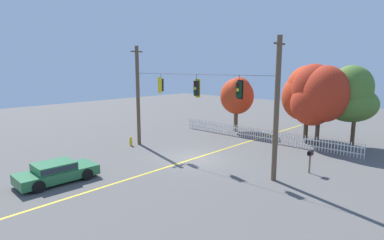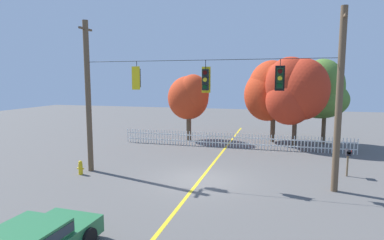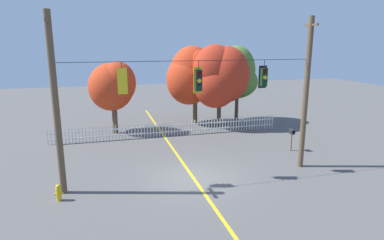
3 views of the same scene
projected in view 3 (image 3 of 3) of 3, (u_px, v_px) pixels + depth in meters
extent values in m
plane|color=#565451|center=(193.00, 178.00, 16.61)|extent=(80.00, 80.00, 0.00)
cube|color=gold|center=(193.00, 178.00, 16.61)|extent=(0.16, 36.00, 0.01)
cylinder|color=brown|center=(56.00, 107.00, 14.08)|extent=(0.29, 0.29, 8.05)
cylinder|color=brown|center=(306.00, 95.00, 17.31)|extent=(0.29, 0.29, 8.05)
cube|color=brown|center=(48.00, 20.00, 13.27)|extent=(0.10, 1.10, 0.10)
cube|color=brown|center=(311.00, 25.00, 16.49)|extent=(0.10, 1.10, 0.10)
cylinder|color=black|center=(194.00, 61.00, 15.27)|extent=(12.17, 0.02, 0.02)
cylinder|color=black|center=(122.00, 66.00, 14.45)|extent=(0.03, 0.03, 0.38)
cube|color=yellow|center=(122.00, 81.00, 14.47)|extent=(0.43, 0.02, 1.16)
cube|color=black|center=(122.00, 81.00, 14.60)|extent=(0.30, 0.24, 0.94)
cylinder|color=#410706|center=(122.00, 74.00, 14.65)|extent=(0.20, 0.03, 0.20)
cube|color=black|center=(122.00, 71.00, 14.67)|extent=(0.22, 0.12, 0.06)
cylinder|color=yellow|center=(122.00, 81.00, 14.72)|extent=(0.20, 0.03, 0.20)
cube|color=black|center=(122.00, 78.00, 14.74)|extent=(0.22, 0.12, 0.06)
cylinder|color=#073513|center=(122.00, 87.00, 14.79)|extent=(0.20, 0.03, 0.20)
cube|color=black|center=(122.00, 85.00, 14.81)|extent=(0.22, 0.12, 0.06)
cylinder|color=black|center=(199.00, 65.00, 15.38)|extent=(0.03, 0.03, 0.43)
cube|color=yellow|center=(198.00, 80.00, 15.67)|extent=(0.43, 0.02, 1.25)
cube|color=black|center=(199.00, 80.00, 15.55)|extent=(0.30, 0.24, 1.01)
cylinder|color=#410706|center=(199.00, 74.00, 15.34)|extent=(0.20, 0.03, 0.20)
cube|color=black|center=(200.00, 71.00, 15.27)|extent=(0.22, 0.12, 0.06)
cylinder|color=yellow|center=(199.00, 81.00, 15.42)|extent=(0.20, 0.03, 0.20)
cube|color=black|center=(200.00, 78.00, 15.35)|extent=(0.22, 0.12, 0.06)
cylinder|color=#073513|center=(199.00, 88.00, 15.49)|extent=(0.20, 0.03, 0.20)
cube|color=black|center=(200.00, 85.00, 15.43)|extent=(0.22, 0.12, 0.06)
cylinder|color=black|center=(264.00, 64.00, 16.27)|extent=(0.03, 0.03, 0.41)
cube|color=black|center=(263.00, 77.00, 16.54)|extent=(0.43, 0.02, 1.14)
cube|color=black|center=(264.00, 77.00, 16.42)|extent=(0.30, 0.24, 0.92)
cylinder|color=#410706|center=(265.00, 71.00, 16.23)|extent=(0.20, 0.03, 0.20)
cube|color=black|center=(266.00, 69.00, 16.16)|extent=(0.22, 0.12, 0.06)
cylinder|color=yellow|center=(265.00, 77.00, 16.30)|extent=(0.20, 0.03, 0.20)
cube|color=black|center=(266.00, 75.00, 16.23)|extent=(0.22, 0.12, 0.06)
cylinder|color=#073513|center=(265.00, 83.00, 16.37)|extent=(0.20, 0.03, 0.20)
cube|color=black|center=(265.00, 81.00, 16.30)|extent=(0.22, 0.12, 0.06)
cube|color=silver|center=(48.00, 137.00, 21.90)|extent=(0.06, 0.04, 1.09)
cube|color=silver|center=(51.00, 137.00, 21.96)|extent=(0.06, 0.04, 1.09)
cube|color=silver|center=(55.00, 137.00, 22.02)|extent=(0.06, 0.04, 1.09)
cube|color=silver|center=(58.00, 137.00, 22.08)|extent=(0.06, 0.04, 1.09)
cube|color=silver|center=(62.00, 136.00, 22.14)|extent=(0.06, 0.04, 1.09)
cube|color=silver|center=(65.00, 136.00, 22.19)|extent=(0.06, 0.04, 1.09)
cube|color=silver|center=(69.00, 136.00, 22.25)|extent=(0.06, 0.04, 1.09)
cube|color=silver|center=(72.00, 136.00, 22.31)|extent=(0.06, 0.04, 1.09)
cube|color=silver|center=(76.00, 135.00, 22.37)|extent=(0.06, 0.04, 1.09)
cube|color=silver|center=(79.00, 135.00, 22.43)|extent=(0.06, 0.04, 1.09)
cube|color=silver|center=(83.00, 135.00, 22.49)|extent=(0.06, 0.04, 1.09)
cube|color=silver|center=(86.00, 135.00, 22.54)|extent=(0.06, 0.04, 1.09)
cube|color=silver|center=(89.00, 134.00, 22.60)|extent=(0.06, 0.04, 1.09)
cube|color=silver|center=(93.00, 134.00, 22.66)|extent=(0.06, 0.04, 1.09)
cube|color=silver|center=(96.00, 134.00, 22.72)|extent=(0.06, 0.04, 1.09)
cube|color=silver|center=(99.00, 134.00, 22.78)|extent=(0.06, 0.04, 1.09)
cube|color=silver|center=(103.00, 133.00, 22.84)|extent=(0.06, 0.04, 1.09)
cube|color=silver|center=(106.00, 133.00, 22.89)|extent=(0.06, 0.04, 1.09)
cube|color=silver|center=(109.00, 133.00, 22.95)|extent=(0.06, 0.04, 1.09)
cube|color=silver|center=(113.00, 133.00, 23.01)|extent=(0.06, 0.04, 1.09)
cube|color=silver|center=(116.00, 133.00, 23.07)|extent=(0.06, 0.04, 1.09)
cube|color=silver|center=(119.00, 132.00, 23.13)|extent=(0.06, 0.04, 1.09)
cube|color=silver|center=(122.00, 132.00, 23.19)|extent=(0.06, 0.04, 1.09)
cube|color=silver|center=(125.00, 132.00, 23.24)|extent=(0.06, 0.04, 1.09)
cube|color=silver|center=(129.00, 132.00, 23.30)|extent=(0.06, 0.04, 1.09)
cube|color=silver|center=(132.00, 131.00, 23.36)|extent=(0.06, 0.04, 1.09)
cube|color=silver|center=(135.00, 131.00, 23.42)|extent=(0.06, 0.04, 1.09)
cube|color=silver|center=(138.00, 131.00, 23.48)|extent=(0.06, 0.04, 1.09)
cube|color=silver|center=(141.00, 131.00, 23.54)|extent=(0.06, 0.04, 1.09)
cube|color=silver|center=(144.00, 131.00, 23.59)|extent=(0.06, 0.04, 1.09)
cube|color=silver|center=(147.00, 130.00, 23.65)|extent=(0.06, 0.04, 1.09)
cube|color=silver|center=(150.00, 130.00, 23.71)|extent=(0.06, 0.04, 1.09)
cube|color=silver|center=(154.00, 130.00, 23.77)|extent=(0.06, 0.04, 1.09)
cube|color=silver|center=(157.00, 130.00, 23.83)|extent=(0.06, 0.04, 1.09)
cube|color=silver|center=(160.00, 130.00, 23.89)|extent=(0.06, 0.04, 1.09)
cube|color=silver|center=(163.00, 129.00, 23.94)|extent=(0.06, 0.04, 1.09)
cube|color=silver|center=(166.00, 129.00, 24.00)|extent=(0.06, 0.04, 1.09)
cube|color=silver|center=(169.00, 129.00, 24.06)|extent=(0.06, 0.04, 1.09)
cube|color=silver|center=(172.00, 129.00, 24.12)|extent=(0.06, 0.04, 1.09)
cube|color=silver|center=(175.00, 129.00, 24.18)|extent=(0.06, 0.04, 1.09)
cube|color=silver|center=(178.00, 128.00, 24.24)|extent=(0.06, 0.04, 1.09)
cube|color=silver|center=(180.00, 128.00, 24.29)|extent=(0.06, 0.04, 1.09)
cube|color=silver|center=(183.00, 128.00, 24.35)|extent=(0.06, 0.04, 1.09)
cube|color=silver|center=(186.00, 128.00, 24.41)|extent=(0.06, 0.04, 1.09)
cube|color=silver|center=(189.00, 128.00, 24.47)|extent=(0.06, 0.04, 1.09)
cube|color=silver|center=(192.00, 127.00, 24.53)|extent=(0.06, 0.04, 1.09)
cube|color=silver|center=(195.00, 127.00, 24.59)|extent=(0.06, 0.04, 1.09)
cube|color=silver|center=(198.00, 127.00, 24.64)|extent=(0.06, 0.04, 1.09)
cube|color=silver|center=(201.00, 127.00, 24.70)|extent=(0.06, 0.04, 1.09)
cube|color=silver|center=(203.00, 127.00, 24.76)|extent=(0.06, 0.04, 1.09)
cube|color=silver|center=(206.00, 126.00, 24.82)|extent=(0.06, 0.04, 1.09)
cube|color=silver|center=(209.00, 126.00, 24.88)|extent=(0.06, 0.04, 1.09)
cube|color=silver|center=(212.00, 126.00, 24.94)|extent=(0.06, 0.04, 1.09)
cube|color=silver|center=(215.00, 126.00, 24.99)|extent=(0.06, 0.04, 1.09)
cube|color=silver|center=(217.00, 126.00, 25.05)|extent=(0.06, 0.04, 1.09)
cube|color=silver|center=(220.00, 125.00, 25.11)|extent=(0.06, 0.04, 1.09)
cube|color=silver|center=(223.00, 125.00, 25.17)|extent=(0.06, 0.04, 1.09)
cube|color=silver|center=(225.00, 125.00, 25.23)|extent=(0.06, 0.04, 1.09)
cube|color=silver|center=(228.00, 125.00, 25.28)|extent=(0.06, 0.04, 1.09)
cube|color=silver|center=(231.00, 125.00, 25.34)|extent=(0.06, 0.04, 1.09)
cube|color=silver|center=(234.00, 124.00, 25.40)|extent=(0.06, 0.04, 1.09)
cube|color=silver|center=(236.00, 124.00, 25.46)|extent=(0.06, 0.04, 1.09)
cube|color=silver|center=(239.00, 124.00, 25.52)|extent=(0.06, 0.04, 1.09)
cube|color=silver|center=(242.00, 124.00, 25.58)|extent=(0.06, 0.04, 1.09)
cube|color=silver|center=(244.00, 124.00, 25.63)|extent=(0.06, 0.04, 1.09)
cube|color=silver|center=(247.00, 124.00, 25.69)|extent=(0.06, 0.04, 1.09)
cube|color=silver|center=(249.00, 123.00, 25.75)|extent=(0.06, 0.04, 1.09)
cube|color=silver|center=(252.00, 123.00, 25.81)|extent=(0.06, 0.04, 1.09)
cube|color=silver|center=(255.00, 123.00, 25.87)|extent=(0.06, 0.04, 1.09)
cube|color=silver|center=(257.00, 123.00, 25.93)|extent=(0.06, 0.04, 1.09)
cube|color=silver|center=(260.00, 123.00, 25.98)|extent=(0.06, 0.04, 1.09)
cube|color=silver|center=(262.00, 122.00, 26.04)|extent=(0.06, 0.04, 1.09)
cube|color=silver|center=(265.00, 122.00, 26.10)|extent=(0.06, 0.04, 1.09)
cube|color=silver|center=(267.00, 122.00, 26.16)|extent=(0.06, 0.04, 1.09)
cube|color=silver|center=(270.00, 122.00, 26.22)|extent=(0.06, 0.04, 1.09)
cube|color=silver|center=(272.00, 122.00, 26.28)|extent=(0.06, 0.04, 1.09)
cube|color=silver|center=(170.00, 132.00, 24.17)|extent=(16.80, 0.03, 0.08)
cube|color=silver|center=(170.00, 126.00, 24.06)|extent=(16.80, 0.03, 0.08)
cylinder|color=brown|center=(115.00, 117.00, 24.79)|extent=(0.39, 0.39, 2.54)
ellipsoid|color=red|center=(111.00, 87.00, 24.53)|extent=(3.37, 3.27, 3.58)
ellipsoid|color=red|center=(118.00, 83.00, 24.20)|extent=(2.59, 2.27, 3.16)
cylinder|color=brown|center=(195.00, 109.00, 27.64)|extent=(0.37, 0.37, 2.58)
ellipsoid|color=red|center=(189.00, 80.00, 27.13)|extent=(3.74, 3.68, 4.21)
ellipsoid|color=red|center=(192.00, 73.00, 27.07)|extent=(3.70, 3.38, 4.38)
ellipsoid|color=red|center=(197.00, 71.00, 26.54)|extent=(2.57, 2.40, 3.48)
cylinder|color=#473828|center=(219.00, 112.00, 26.64)|extent=(0.33, 0.33, 2.50)
ellipsoid|color=#B22D19|center=(216.00, 86.00, 25.70)|extent=(3.44, 3.17, 3.53)
ellipsoid|color=#B22D19|center=(226.00, 75.00, 25.85)|extent=(3.72, 3.66, 4.45)
ellipsoid|color=#B22D19|center=(215.00, 70.00, 25.60)|extent=(3.52, 2.99, 4.03)
cylinder|color=brown|center=(237.00, 105.00, 28.70)|extent=(0.31, 0.31, 2.81)
ellipsoid|color=#4C752D|center=(234.00, 82.00, 28.03)|extent=(4.21, 3.65, 2.91)
ellipsoid|color=#4C752D|center=(236.00, 71.00, 27.52)|extent=(3.27, 2.87, 4.18)
ellipsoid|color=#4C752D|center=(233.00, 67.00, 28.10)|extent=(2.99, 2.70, 3.55)
cylinder|color=gold|center=(59.00, 194.00, 14.18)|extent=(0.22, 0.22, 0.58)
sphere|color=gold|center=(58.00, 187.00, 14.10)|extent=(0.20, 0.20, 0.20)
cylinder|color=gold|center=(55.00, 194.00, 14.14)|extent=(0.08, 0.08, 0.08)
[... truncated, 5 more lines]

